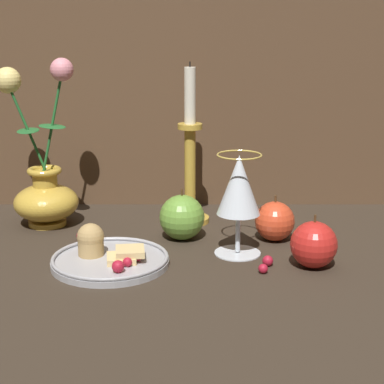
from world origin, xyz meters
TOP-DOWN VIEW (x-y plane):
  - ground_plane at (0.00, 0.00)m, footprint 2.40×2.40m
  - vase at (-0.22, 0.16)m, footprint 0.15×0.12m
  - plate_with_pastries at (-0.07, -0.05)m, footprint 0.19×0.19m
  - wine_glass at (0.14, 0.00)m, footprint 0.08×0.08m
  - candlestick at (0.06, 0.18)m, footprint 0.07×0.07m
  - apple_beside_vase at (0.26, -0.06)m, footprint 0.08×0.08m
  - apple_near_glass at (0.05, 0.08)m, footprint 0.08×0.08m
  - apple_at_table_edge at (0.21, 0.07)m, footprint 0.07×0.07m
  - berry_near_plate at (0.18, -0.06)m, footprint 0.02×0.02m
  - berry_front_center at (0.17, -0.09)m, footprint 0.02×0.02m
  - berry_by_glass_stem at (-0.13, 0.06)m, footprint 0.02×0.02m

SIDE VIEW (x-z plane):
  - ground_plane at x=0.00m, z-range 0.00..0.00m
  - berry_front_center at x=0.17m, z-range 0.00..0.02m
  - berry_near_plate at x=0.18m, z-range 0.00..0.02m
  - berry_by_glass_stem at x=-0.13m, z-range 0.00..0.02m
  - plate_with_pastries at x=-0.07m, z-range -0.02..0.05m
  - apple_at_table_edge at x=0.21m, z-range -0.01..0.08m
  - apple_beside_vase at x=0.26m, z-range -0.01..0.08m
  - apple_near_glass at x=0.05m, z-range -0.01..0.09m
  - vase at x=-0.22m, z-range -0.08..0.24m
  - wine_glass at x=0.14m, z-range 0.03..0.20m
  - candlestick at x=0.06m, z-range -0.04..0.27m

